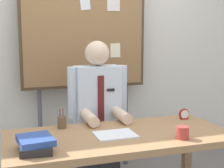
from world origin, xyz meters
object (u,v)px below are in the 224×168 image
(book_stack, at_px, (36,144))
(desk, at_px, (120,146))
(bulletin_board, at_px, (84,29))
(desk_clock, at_px, (184,115))
(open_notebook, at_px, (115,135))
(pen_holder, at_px, (62,122))
(coffee_mug, at_px, (183,133))
(person, at_px, (98,123))

(book_stack, bearing_deg, desk, 14.80)
(bulletin_board, bearing_deg, desk_clock, -51.66)
(book_stack, height_order, open_notebook, book_stack)
(desk_clock, bearing_deg, desk, -161.19)
(bulletin_board, relative_size, pen_holder, 13.56)
(bulletin_board, bearing_deg, pen_holder, -115.62)
(desk, relative_size, bulletin_board, 0.77)
(bulletin_board, xyz_separation_m, book_stack, (-0.62, -1.25, -0.74))
(coffee_mug, bearing_deg, desk, 148.64)
(pen_holder, bearing_deg, book_stack, -117.75)
(desk, distance_m, coffee_mug, 0.47)
(desk_clock, xyz_separation_m, coffee_mug, (-0.29, -0.47, 0.00))
(desk_clock, distance_m, coffee_mug, 0.55)
(open_notebook, xyz_separation_m, coffee_mug, (0.43, -0.22, 0.04))
(open_notebook, bearing_deg, desk_clock, 19.23)
(person, distance_m, pen_holder, 0.50)
(open_notebook, distance_m, desk_clock, 0.76)
(person, height_order, bulletin_board, bulletin_board)
(desk, height_order, open_notebook, open_notebook)
(person, height_order, desk_clock, person)
(coffee_mug, bearing_deg, pen_holder, 145.56)
(person, height_order, coffee_mug, person)
(person, xyz_separation_m, open_notebook, (-0.04, -0.62, 0.08))
(book_stack, xyz_separation_m, desk_clock, (1.30, 0.39, -0.00))
(desk_clock, height_order, coffee_mug, desk_clock)
(desk_clock, bearing_deg, pen_holder, 176.74)
(bulletin_board, xyz_separation_m, coffee_mug, (0.39, -1.32, -0.74))
(person, bearing_deg, book_stack, -129.18)
(desk, bearing_deg, coffee_mug, -31.36)
(pen_holder, bearing_deg, desk_clock, -3.26)
(coffee_mug, bearing_deg, open_notebook, 153.24)
(bulletin_board, bearing_deg, open_notebook, -92.16)
(person, relative_size, pen_holder, 8.80)
(person, distance_m, open_notebook, 0.62)
(person, relative_size, book_stack, 5.13)
(pen_holder, bearing_deg, coffee_mug, -34.44)
(desk, height_order, pen_holder, pen_holder)
(person, xyz_separation_m, coffee_mug, (0.39, -0.83, 0.12))
(desk_clock, relative_size, coffee_mug, 1.02)
(desk, distance_m, book_stack, 0.66)
(desk, xyz_separation_m, open_notebook, (-0.04, -0.02, 0.10))
(desk, height_order, book_stack, book_stack)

